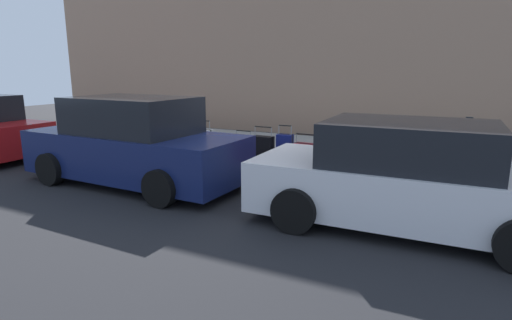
% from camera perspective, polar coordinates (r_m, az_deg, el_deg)
% --- Properties ---
extents(ground_plane, '(40.00, 40.00, 0.00)m').
position_cam_1_polar(ground_plane, '(9.00, -3.37, -2.00)').
color(ground_plane, black).
extents(sidewalk_curb, '(18.00, 5.00, 0.14)m').
position_cam_1_polar(sidewalk_curb, '(11.16, 3.08, 1.20)').
color(sidewalk_curb, gray).
rests_on(sidewalk_curb, ground_plane).
extents(suitcase_teal_0, '(0.40, 0.29, 0.95)m').
position_cam_1_polar(suitcase_teal_0, '(8.20, 20.17, -0.89)').
color(suitcase_teal_0, '#0F606B').
rests_on(suitcase_teal_0, sidewalk_curb).
extents(suitcase_olive_1, '(0.47, 0.24, 0.81)m').
position_cam_1_polar(suitcase_olive_1, '(8.28, 16.79, -0.14)').
color(suitcase_olive_1, '#59601E').
rests_on(suitcase_olive_1, sidewalk_curb).
extents(suitcase_silver_2, '(0.41, 0.24, 0.65)m').
position_cam_1_polar(suitcase_silver_2, '(8.38, 13.31, -0.34)').
color(suitcase_silver_2, '#9EA0A8').
rests_on(suitcase_silver_2, sidewalk_curb).
extents(suitcase_red_3, '(0.41, 0.21, 0.95)m').
position_cam_1_polar(suitcase_red_3, '(8.51, 10.19, 0.25)').
color(suitcase_red_3, red).
rests_on(suitcase_red_3, sidewalk_curb).
extents(suitcase_maroon_4, '(0.51, 0.29, 0.81)m').
position_cam_1_polar(suitcase_maroon_4, '(8.67, 6.82, 0.35)').
color(suitcase_maroon_4, maroon).
rests_on(suitcase_maroon_4, sidewalk_curb).
extents(suitcase_navy_5, '(0.35, 0.20, 0.95)m').
position_cam_1_polar(suitcase_navy_5, '(8.90, 3.99, 1.20)').
color(suitcase_navy_5, navy).
rests_on(suitcase_navy_5, sidewalk_curb).
extents(suitcase_black_6, '(0.48, 0.23, 0.90)m').
position_cam_1_polar(suitcase_black_6, '(9.04, 0.98, 1.21)').
color(suitcase_black_6, black).
rests_on(suitcase_black_6, sidewalk_curb).
extents(suitcase_teal_7, '(0.44, 0.23, 0.76)m').
position_cam_1_polar(suitcase_teal_7, '(9.37, -1.71, 1.23)').
color(suitcase_teal_7, '#0F606B').
rests_on(suitcase_teal_7, sidewalk_curb).
extents(suitcase_olive_8, '(0.44, 0.24, 0.70)m').
position_cam_1_polar(suitcase_olive_8, '(9.51, -4.77, 1.60)').
color(suitcase_olive_8, '#59601E').
rests_on(suitcase_olive_8, sidewalk_curb).
extents(suitcase_silver_9, '(0.38, 0.21, 0.95)m').
position_cam_1_polar(suitcase_silver_9, '(9.77, -7.13, 2.10)').
color(suitcase_silver_9, '#9EA0A8').
rests_on(suitcase_silver_9, sidewalk_curb).
extents(fire_hydrant, '(0.39, 0.21, 0.78)m').
position_cam_1_polar(fire_hydrant, '(10.30, -11.03, 2.74)').
color(fire_hydrant, '#D89E0C').
rests_on(fire_hydrant, sidewalk_curb).
extents(bollard_post, '(0.14, 0.14, 0.70)m').
position_cam_1_polar(bollard_post, '(10.61, -14.34, 2.56)').
color(bollard_post, brown).
rests_on(bollard_post, sidewalk_curb).
extents(parking_meter, '(0.12, 0.09, 1.27)m').
position_cam_1_polar(parking_meter, '(8.35, 27.13, 2.29)').
color(parking_meter, slate).
rests_on(parking_meter, sidewalk_curb).
extents(parked_car_white_0, '(4.43, 2.12, 1.53)m').
position_cam_1_polar(parked_car_white_0, '(6.25, 20.12, -2.40)').
color(parked_car_white_0, silver).
rests_on(parked_car_white_0, ground_plane).
extents(parked_car_navy_1, '(4.57, 2.06, 1.72)m').
position_cam_1_polar(parked_car_navy_1, '(8.45, -16.52, 2.10)').
color(parked_car_navy_1, '#141E4C').
rests_on(parked_car_navy_1, ground_plane).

